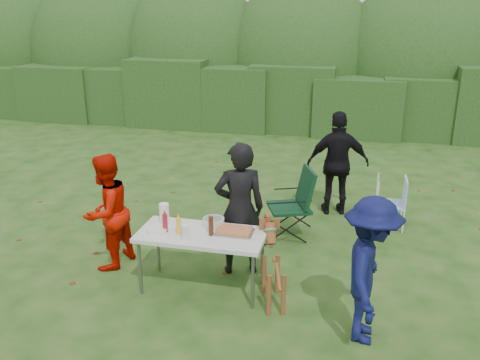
% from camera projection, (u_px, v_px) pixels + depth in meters
% --- Properties ---
extents(ground, '(80.00, 80.00, 0.00)m').
position_uv_depth(ground, '(204.00, 278.00, 6.43)').
color(ground, '#1E4211').
extents(hedge_row, '(22.00, 1.40, 1.70)m').
position_uv_depth(hedge_row, '(293.00, 99.00, 13.49)').
color(hedge_row, '#23471C').
rests_on(hedge_row, ground).
extents(shrub_backdrop, '(20.00, 2.60, 3.20)m').
position_uv_depth(shrub_backdrop, '(301.00, 64.00, 14.71)').
color(shrub_backdrop, '#3D6628').
rests_on(shrub_backdrop, ground).
extents(folding_table, '(1.50, 0.70, 0.74)m').
position_uv_depth(folding_table, '(202.00, 237.00, 5.97)').
color(folding_table, silver).
rests_on(folding_table, ground).
extents(person_cook, '(0.73, 0.60, 1.73)m').
position_uv_depth(person_cook, '(240.00, 209.00, 6.32)').
color(person_cook, black).
rests_on(person_cook, ground).
extents(person_red_jacket, '(0.74, 0.86, 1.53)m').
position_uv_depth(person_red_jacket, '(107.00, 212.00, 6.50)').
color(person_red_jacket, red).
rests_on(person_red_jacket, ground).
extents(person_black_puffy, '(1.06, 0.62, 1.70)m').
position_uv_depth(person_black_puffy, '(338.00, 164.00, 8.14)').
color(person_black_puffy, black).
rests_on(person_black_puffy, ground).
extents(child, '(0.62, 1.02, 1.55)m').
position_uv_depth(child, '(370.00, 271.00, 5.05)').
color(child, '#0C1144').
rests_on(child, ground).
extents(dog, '(0.62, 0.98, 0.87)m').
position_uv_depth(dog, '(274.00, 270.00, 5.74)').
color(dog, brown).
rests_on(dog, ground).
extents(camping_chair, '(0.86, 0.86, 1.05)m').
position_uv_depth(camping_chair, '(289.00, 204.00, 7.39)').
color(camping_chair, '#0F351E').
rests_on(camping_chair, ground).
extents(lawn_chair, '(0.48, 0.48, 0.80)m').
position_uv_depth(lawn_chair, '(390.00, 202.00, 7.78)').
color(lawn_chair, '#4E84E9').
rests_on(lawn_chair, ground).
extents(food_tray, '(0.45, 0.30, 0.02)m').
position_uv_depth(food_tray, '(234.00, 232.00, 5.94)').
color(food_tray, '#B7B7BA').
rests_on(food_tray, folding_table).
extents(focaccia_bread, '(0.40, 0.26, 0.04)m').
position_uv_depth(focaccia_bread, '(234.00, 230.00, 5.94)').
color(focaccia_bread, '#C17340').
rests_on(focaccia_bread, food_tray).
extents(mustard_bottle, '(0.06, 0.06, 0.20)m').
position_uv_depth(mustard_bottle, '(179.00, 226.00, 5.89)').
color(mustard_bottle, yellow).
rests_on(mustard_bottle, folding_table).
extents(ketchup_bottle, '(0.06, 0.06, 0.22)m').
position_uv_depth(ketchup_bottle, '(165.00, 223.00, 5.95)').
color(ketchup_bottle, maroon).
rests_on(ketchup_bottle, folding_table).
extents(beer_bottle, '(0.06, 0.06, 0.24)m').
position_uv_depth(beer_bottle, '(211.00, 226.00, 5.86)').
color(beer_bottle, '#47230F').
rests_on(beer_bottle, folding_table).
extents(paper_towel_roll, '(0.12, 0.12, 0.26)m').
position_uv_depth(paper_towel_roll, '(164.00, 214.00, 6.17)').
color(paper_towel_roll, white).
rests_on(paper_towel_roll, folding_table).
extents(cup_stack, '(0.08, 0.08, 0.18)m').
position_uv_depth(cup_stack, '(185.00, 233.00, 5.75)').
color(cup_stack, white).
rests_on(cup_stack, folding_table).
extents(pasta_bowl, '(0.26, 0.26, 0.10)m').
position_uv_depth(pasta_bowl, '(214.00, 222.00, 6.13)').
color(pasta_bowl, silver).
rests_on(pasta_bowl, folding_table).
extents(plate_stack, '(0.24, 0.24, 0.05)m').
position_uv_depth(plate_stack, '(157.00, 230.00, 5.98)').
color(plate_stack, white).
rests_on(plate_stack, folding_table).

